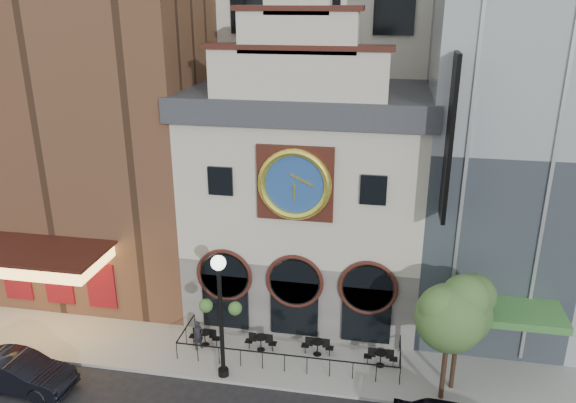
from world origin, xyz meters
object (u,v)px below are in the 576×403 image
Objects in this scene: tree_left at (461,308)px; pedestrian at (198,335)px; bistro_0 at (205,337)px; tree_right at (451,313)px; car_left at (19,372)px; bistro_1 at (261,342)px; bistro_3 at (381,357)px; bistro_2 at (317,346)px; lamppost at (220,304)px.

pedestrian is at bearing 176.72° from tree_left.
bistro_0 is 12.22m from tree_right.
car_left is (-7.20, -4.48, 0.21)m from bistro_0.
bistro_3 is (5.87, -0.20, 0.00)m from bistro_1.
bistro_3 is 1.03× the size of pedestrian.
bistro_3 is (3.06, -0.33, 0.00)m from bistro_2.
tree_right reaches higher than pedestrian.
bistro_0 is 0.26× the size of lamppost.
tree_right is at bearing 1.18° from lamppost.
pedestrian is at bearing -171.68° from bistro_1.
tree_left is (10.37, 1.09, 0.25)m from lamppost.
tree_right is (2.73, -1.75, 3.79)m from bistro_3.
car_left is at bearing -164.62° from bistro_3.
tree_right is (-0.50, -0.80, 0.22)m from tree_left.
bistro_3 is at bearing -51.02° from pedestrian.
bistro_0 is at bearing 174.99° from tree_left.
bistro_3 is at bearing 147.42° from tree_right.
car_left is at bearing -148.10° from bistro_0.
car_left is 3.24× the size of pedestrian.
tree_right is at bearing -78.57° from car_left.
bistro_0 is 0.29× the size of tree_left.
bistro_2 is 0.32× the size of car_left.
tree_left is at bearing -76.45° from car_left.
tree_left reaches higher than pedestrian.
bistro_0 is 0.27× the size of tree_right.
lamppost is at bearing -174.00° from tree_left.
pedestrian is 3.94m from lamppost.
pedestrian is at bearing -56.05° from car_left.
car_left is at bearing -171.96° from tree_right.
bistro_3 is 4.99m from tree_right.
bistro_0 is 0.32× the size of car_left.
bistro_1 is 9.85m from tree_left.
bistro_0 is at bearing -178.05° from bistro_1.
bistro_3 is 4.91m from tree_left.
bistro_0 and bistro_2 have the same top height.
bistro_2 is 1.03× the size of pedestrian.
bistro_2 is at bearing 168.54° from tree_left.
pedestrian reaches higher than bistro_2.
pedestrian is (-5.87, -0.58, 0.31)m from bistro_2.
tree_left is (9.10, -1.15, 3.57)m from bistro_1.
car_left is at bearing 157.93° from pedestrian.
bistro_1 is at bearing -62.14° from car_left.
bistro_0 and bistro_1 have the same top height.
tree_left reaches higher than bistro_3.
bistro_0 is at bearing -54.71° from car_left.
tree_right reaches higher than bistro_0.
tree_right is (8.60, -1.94, 3.79)m from bistro_1.
car_left is at bearing -165.59° from lamppost.
tree_left is (6.30, -1.28, 3.57)m from bistro_2.
tree_left reaches higher than bistro_2.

